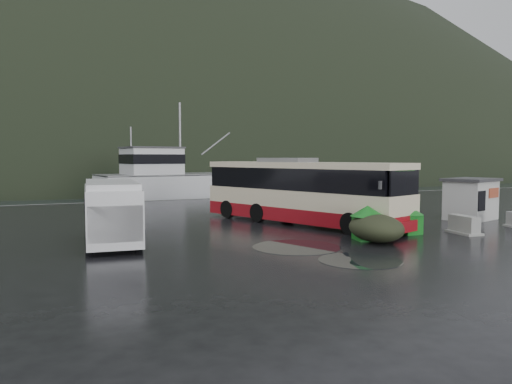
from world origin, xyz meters
name	(u,v)px	position (x,y,z in m)	size (l,w,h in m)	color
ground	(295,233)	(0.00, 0.00, 0.00)	(160.00, 160.00, 0.00)	black
harbor_water	(80,171)	(0.00, 110.00, 0.00)	(300.00, 180.00, 0.02)	black
quay_edge	(179,200)	(0.00, 20.00, 0.00)	(160.00, 0.60, 1.50)	#999993
headland	(76,164)	(10.00, 250.00, 0.00)	(780.00, 540.00, 570.00)	black
coach_bus	(301,224)	(1.89, 2.86, 0.00)	(3.09, 12.37, 3.50)	beige
white_van	(112,243)	(-8.10, 0.82, 0.00)	(2.10, 6.11, 2.55)	silver
waste_bin_left	(367,240)	(1.89, -2.87, 0.00)	(1.06, 1.06, 1.47)	#15761E
waste_bin_right	(409,234)	(4.65, -2.28, 0.00)	(0.93, 0.93, 1.29)	#15761E
dome_tent	(376,242)	(1.98, -3.35, 0.00)	(2.08, 2.91, 1.14)	#2A301C
ticket_kiosk	(470,220)	(11.46, 0.45, 0.00)	(2.98, 2.26, 2.33)	silver
jersey_barrier_a	(464,234)	(7.01, -3.26, 0.00)	(0.84, 1.67, 0.84)	#999993
fishing_trawler	(207,192)	(5.23, 28.04, 0.00)	(25.47, 5.59, 10.19)	silver
puddles	(320,252)	(-1.35, -4.37, 0.00)	(3.91, 6.28, 0.01)	black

